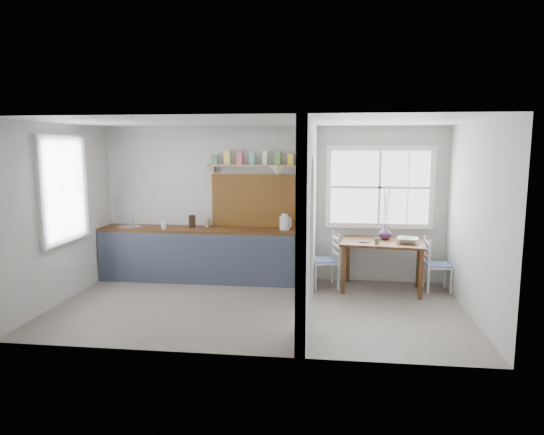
# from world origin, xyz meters

# --- Properties ---
(floor) EXTENTS (5.80, 3.20, 0.01)m
(floor) POSITION_xyz_m (0.00, 0.00, 0.00)
(floor) COLOR #6C6052
(floor) RESTS_ON ground
(ceiling) EXTENTS (5.80, 3.20, 0.01)m
(ceiling) POSITION_xyz_m (0.00, 0.00, 2.60)
(ceiling) COLOR beige
(ceiling) RESTS_ON walls
(walls) EXTENTS (5.81, 3.21, 2.60)m
(walls) POSITION_xyz_m (0.00, 0.00, 1.30)
(walls) COLOR beige
(walls) RESTS_ON floor
(partition) EXTENTS (0.12, 3.20, 2.60)m
(partition) POSITION_xyz_m (0.70, 0.06, 1.45)
(partition) COLOR beige
(partition) RESTS_ON floor
(kitchen_window) EXTENTS (0.10, 1.16, 1.50)m
(kitchen_window) POSITION_xyz_m (-2.87, 0.00, 1.65)
(kitchen_window) COLOR white
(kitchen_window) RESTS_ON walls
(nook_window) EXTENTS (1.76, 0.10, 1.30)m
(nook_window) POSITION_xyz_m (1.80, 1.56, 1.60)
(nook_window) COLOR white
(nook_window) RESTS_ON walls
(counter) EXTENTS (3.50, 0.60, 0.90)m
(counter) POSITION_xyz_m (-1.13, 1.33, 0.46)
(counter) COLOR brown
(counter) RESTS_ON floor
(sink) EXTENTS (0.40, 0.40, 0.02)m
(sink) POSITION_xyz_m (-2.43, 1.30, 0.89)
(sink) COLOR silver
(sink) RESTS_ON counter
(backsplash) EXTENTS (1.65, 0.03, 0.90)m
(backsplash) POSITION_xyz_m (-0.20, 1.58, 1.35)
(backsplash) COLOR brown
(backsplash) RESTS_ON walls
(shelf) EXTENTS (1.75, 0.20, 0.21)m
(shelf) POSITION_xyz_m (-0.20, 1.49, 2.01)
(shelf) COLOR tan
(shelf) RESTS_ON walls
(pendant_lamp) EXTENTS (0.26, 0.26, 0.16)m
(pendant_lamp) POSITION_xyz_m (0.15, 1.15, 1.88)
(pendant_lamp) COLOR beige
(pendant_lamp) RESTS_ON ceiling
(utensil_rail) EXTENTS (0.02, 0.50, 0.02)m
(utensil_rail) POSITION_xyz_m (0.61, 0.90, 1.45)
(utensil_rail) COLOR silver
(utensil_rail) RESTS_ON partition
(dining_table) EXTENTS (1.36, 1.00, 0.79)m
(dining_table) POSITION_xyz_m (1.83, 1.08, 0.40)
(dining_table) COLOR brown
(dining_table) RESTS_ON floor
(chair_left) EXTENTS (0.50, 0.50, 0.90)m
(chair_left) POSITION_xyz_m (0.92, 1.14, 0.45)
(chair_left) COLOR silver
(chair_left) RESTS_ON floor
(chair_right) EXTENTS (0.41, 0.41, 0.85)m
(chair_right) POSITION_xyz_m (2.70, 1.15, 0.42)
(chair_right) COLOR silver
(chair_right) RESTS_ON floor
(kettle) EXTENTS (0.24, 0.20, 0.27)m
(kettle) POSITION_xyz_m (0.25, 1.32, 1.03)
(kettle) COLOR white
(kettle) RESTS_ON counter
(mug_a) EXTENTS (0.12, 0.12, 0.10)m
(mug_a) POSITION_xyz_m (-1.76, 1.15, 0.95)
(mug_a) COLOR white
(mug_a) RESTS_ON counter
(mug_b) EXTENTS (0.12, 0.12, 0.09)m
(mug_b) POSITION_xyz_m (-1.86, 1.43, 0.94)
(mug_b) COLOR white
(mug_b) RESTS_ON counter
(knife_block) EXTENTS (0.11, 0.14, 0.21)m
(knife_block) POSITION_xyz_m (-1.33, 1.36, 1.00)
(knife_block) COLOR black
(knife_block) RESTS_ON counter
(jar) EXTENTS (0.10, 0.10, 0.14)m
(jar) POSITION_xyz_m (-1.08, 1.42, 0.97)
(jar) COLOR #93804D
(jar) RESTS_ON counter
(towel_magenta) EXTENTS (0.02, 0.03, 0.59)m
(towel_magenta) POSITION_xyz_m (0.58, 0.99, 0.28)
(towel_magenta) COLOR #B11663
(towel_magenta) RESTS_ON counter
(towel_orange) EXTENTS (0.02, 0.03, 0.53)m
(towel_orange) POSITION_xyz_m (0.58, 0.93, 0.25)
(towel_orange) COLOR #CD6812
(towel_orange) RESTS_ON counter
(bowl) EXTENTS (0.39, 0.39, 0.08)m
(bowl) POSITION_xyz_m (2.20, 0.99, 0.83)
(bowl) COLOR silver
(bowl) RESTS_ON dining_table
(table_cup) EXTENTS (0.13, 0.13, 0.09)m
(table_cup) POSITION_xyz_m (1.72, 0.90, 0.84)
(table_cup) COLOR #668F61
(table_cup) RESTS_ON dining_table
(plate) EXTENTS (0.21, 0.21, 0.01)m
(plate) POSITION_xyz_m (1.53, 0.98, 0.80)
(plate) COLOR black
(plate) RESTS_ON dining_table
(vase) EXTENTS (0.27, 0.27, 0.22)m
(vase) POSITION_xyz_m (1.88, 1.24, 0.90)
(vase) COLOR #3F2847
(vase) RESTS_ON dining_table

